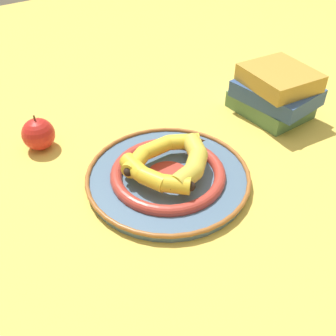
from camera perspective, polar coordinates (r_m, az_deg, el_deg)
The scene contains 7 objects.
ground_plane at distance 0.81m, azimuth 1.49°, elevation -2.60°, with size 2.80×2.80×0.00m, color gold.
decorative_bowl at distance 0.82m, azimuth 0.00°, elevation -1.14°, with size 0.34×0.34×0.03m.
banana_a at distance 0.79m, azimuth 3.54°, elevation 0.65°, with size 0.13×0.15×0.04m.
banana_b at distance 0.83m, azimuth -1.11°, elevation 2.69°, with size 0.07×0.21×0.03m.
banana_c at distance 0.76m, azimuth -2.34°, elevation -1.14°, with size 0.17×0.09×0.03m.
book_stack at distance 1.05m, azimuth 15.18°, elevation 10.56°, with size 0.21×0.17×0.13m.
apple at distance 0.94m, azimuth -18.30°, elevation 4.69°, with size 0.07×0.07×0.09m.
Camera 1 is at (-0.48, 0.37, 0.55)m, focal length 42.00 mm.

